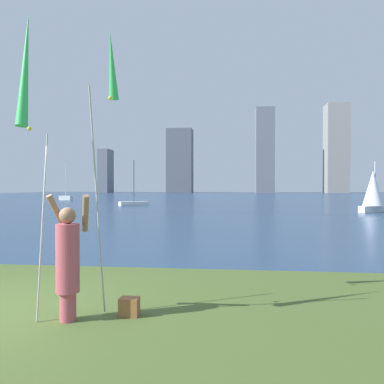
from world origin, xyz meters
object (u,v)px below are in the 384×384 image
(kite_flag_right, at_px, (111,75))
(bag, at_px, (129,307))
(kite_flag_left, at_px, (26,75))
(sailboat_2, at_px, (134,203))
(person, at_px, (68,259))
(sailboat_6, at_px, (373,191))
(sailboat_4, at_px, (66,197))

(kite_flag_right, bearing_deg, bag, -45.85)
(kite_flag_left, height_order, kite_flag_right, kite_flag_right)
(kite_flag_right, relative_size, bag, 15.31)
(kite_flag_left, bearing_deg, sailboat_2, 102.46)
(sailboat_2, bearing_deg, kite_flag_right, -75.75)
(person, height_order, kite_flag_left, kite_flag_left)
(person, height_order, bag, person)
(kite_flag_left, relative_size, kite_flag_right, 0.99)
(person, xyz_separation_m, sailboat_6, (12.44, 24.35, 0.69))
(person, distance_m, bag, 1.14)
(person, distance_m, sailboat_2, 33.55)
(kite_flag_left, distance_m, sailboat_2, 33.94)
(kite_flag_right, xyz_separation_m, sailboat_6, (12.03, 23.66, -2.08))
(bag, bearing_deg, person, -160.22)
(person, xyz_separation_m, kite_flag_left, (-0.41, -0.35, 2.50))
(bag, xyz_separation_m, sailboat_2, (-8.51, 32.36, 0.13))
(kite_flag_left, distance_m, kite_flag_right, 1.36)
(kite_flag_right, relative_size, sailboat_6, 1.15)
(sailboat_2, distance_m, sailboat_6, 21.82)
(bag, bearing_deg, sailboat_4, 115.39)
(kite_flag_right, distance_m, sailboat_2, 33.14)
(sailboat_4, height_order, sailboat_6, sailboat_4)
(person, relative_size, kite_flag_left, 0.42)
(bag, bearing_deg, sailboat_6, 64.20)
(kite_flag_left, bearing_deg, person, 40.64)
(person, bearing_deg, sailboat_2, 115.03)
(kite_flag_left, xyz_separation_m, sailboat_6, (12.85, 24.71, -1.81))
(bag, bearing_deg, kite_flag_left, -152.16)
(kite_flag_right, bearing_deg, person, -120.54)
(bag, height_order, sailboat_4, sailboat_4)
(kite_flag_right, relative_size, sailboat_2, 0.96)
(sailboat_2, xyz_separation_m, sailboat_6, (20.14, -8.30, 1.30))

